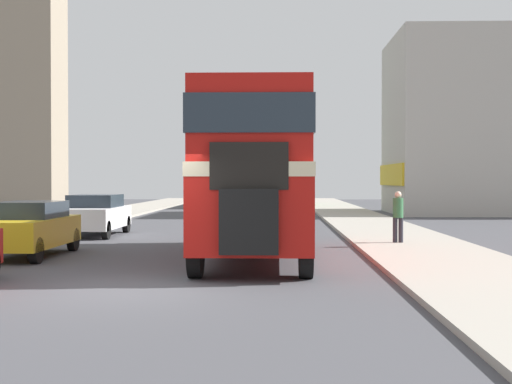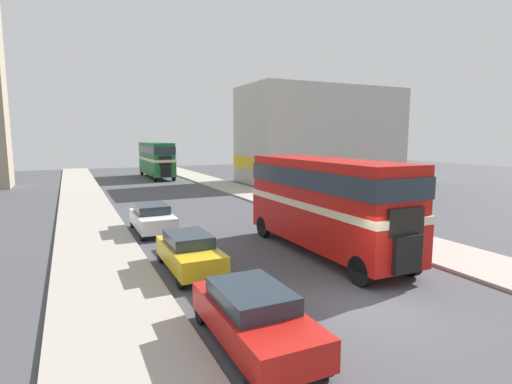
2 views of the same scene
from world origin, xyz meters
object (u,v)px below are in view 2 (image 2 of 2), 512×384
car_parked_far (152,218)px  car_parked_mid (189,252)px  bus_distant (156,157)px  car_parked_near (254,316)px  double_decker_bus (325,198)px  pedestrian_walking (353,211)px

car_parked_far → car_parked_mid: bearing=-89.6°
bus_distant → car_parked_near: bearing=-98.2°
car_parked_near → bus_distant: bearing=81.8°
car_parked_mid → car_parked_far: 6.95m
car_parked_mid → car_parked_near: bearing=-90.9°
double_decker_bus → pedestrian_walking: bearing=38.2°
bus_distant → car_parked_far: (-5.94, -28.60, -1.80)m
car_parked_mid → pedestrian_walking: (10.12, 3.13, 0.24)m
bus_distant → car_parked_near: 41.93m
double_decker_bus → car_parked_near: size_ratio=2.17×
double_decker_bus → bus_distant: 35.71m
bus_distant → pedestrian_walking: bus_distant is taller
double_decker_bus → car_parked_near: bearing=-136.4°
car_parked_near → pedestrian_walking: pedestrian_walking is taller
car_parked_near → pedestrian_walking: 13.64m
double_decker_bus → car_parked_far: double_decker_bus is taller
car_parked_near → pedestrian_walking: bearing=41.5°
car_parked_far → pedestrian_walking: pedestrian_walking is taller
double_decker_bus → pedestrian_walking: (4.18, 3.29, -1.44)m
car_parked_near → car_parked_far: 12.85m
pedestrian_walking → car_parked_far: bearing=159.4°
double_decker_bus → car_parked_near: (-6.03, -5.75, -1.68)m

